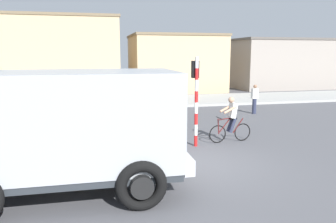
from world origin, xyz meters
name	(u,v)px	position (x,y,z in m)	size (l,w,h in m)	color
ground_plane	(194,164)	(0.00, 0.00, 0.00)	(120.00, 120.00, 0.00)	#56565B
sidewalk_far	(137,102)	(0.00, 12.95, 0.08)	(80.00, 5.00, 0.16)	#ADADA8
truck_foreground	(66,125)	(-3.56, -1.34, 1.67)	(5.45, 2.91, 2.90)	#B2B7BC
cyclist	(231,119)	(2.10, 2.15, 0.86)	(1.73, 0.51, 1.72)	black
traffic_light_pole	(196,89)	(0.64, 1.96, 2.07)	(0.24, 0.43, 3.20)	red
car_red_near	(42,103)	(-5.44, 8.48, 0.82)	(4.01, 1.89, 1.60)	gold
pedestrian_near_kerb	(255,99)	(5.82, 7.46, 0.85)	(0.34, 0.22, 1.62)	#2D334C
building_mid_block	(65,56)	(-4.99, 19.86, 3.12)	(8.69, 6.65, 6.23)	#D1B284
building_corner_right	(175,63)	(4.50, 20.20, 2.48)	(7.93, 6.84, 4.95)	#D1B284
building_set_back	(282,63)	(15.36, 20.35, 2.36)	(10.02, 6.33, 4.71)	#9E9389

